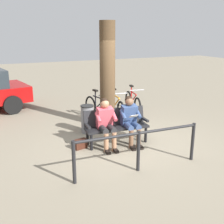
{
  "coord_description": "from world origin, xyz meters",
  "views": [
    {
      "loc": [
        3.09,
        5.86,
        2.74
      ],
      "look_at": [
        0.25,
        -0.35,
        0.75
      ],
      "focal_mm": 44.62,
      "sensor_mm": 36.0,
      "label": 1
    }
  ],
  "objects_px": {
    "tree_trunk": "(107,76)",
    "person_companion": "(106,121)",
    "bicycle_blue": "(133,103)",
    "bicycle_green": "(116,106)",
    "bench": "(116,123)",
    "litter_bin": "(87,119)",
    "person_reading": "(130,118)",
    "bicycle_silver": "(98,108)",
    "handbag": "(81,144)"
  },
  "relations": [
    {
      "from": "tree_trunk",
      "to": "person_companion",
      "type": "bearing_deg",
      "value": 64.82
    },
    {
      "from": "bicycle_blue",
      "to": "bicycle_green",
      "type": "height_order",
      "value": "same"
    },
    {
      "from": "bench",
      "to": "tree_trunk",
      "type": "bearing_deg",
      "value": -100.07
    },
    {
      "from": "litter_bin",
      "to": "person_companion",
      "type": "bearing_deg",
      "value": 93.86
    },
    {
      "from": "person_companion",
      "to": "bench",
      "type": "bearing_deg",
      "value": -152.76
    },
    {
      "from": "person_companion",
      "to": "litter_bin",
      "type": "xyz_separation_m",
      "value": [
        0.08,
        -1.13,
        -0.27
      ]
    },
    {
      "from": "person_companion",
      "to": "person_reading",
      "type": "bearing_deg",
      "value": 179.95
    },
    {
      "from": "bench",
      "to": "person_companion",
      "type": "height_order",
      "value": "person_companion"
    },
    {
      "from": "person_reading",
      "to": "bicycle_blue",
      "type": "relative_size",
      "value": 0.72
    },
    {
      "from": "bicycle_silver",
      "to": "handbag",
      "type": "bearing_deg",
      "value": -42.18
    },
    {
      "from": "bicycle_silver",
      "to": "person_reading",
      "type": "bearing_deg",
      "value": -10.58
    },
    {
      "from": "person_reading",
      "to": "tree_trunk",
      "type": "relative_size",
      "value": 0.4
    },
    {
      "from": "litter_bin",
      "to": "bicycle_blue",
      "type": "bearing_deg",
      "value": -149.86
    },
    {
      "from": "bicycle_green",
      "to": "bicycle_silver",
      "type": "bearing_deg",
      "value": -86.74
    },
    {
      "from": "person_reading",
      "to": "bicycle_green",
      "type": "distance_m",
      "value": 2.27
    },
    {
      "from": "handbag",
      "to": "tree_trunk",
      "type": "height_order",
      "value": "tree_trunk"
    },
    {
      "from": "person_reading",
      "to": "handbag",
      "type": "distance_m",
      "value": 1.38
    },
    {
      "from": "handbag",
      "to": "litter_bin",
      "type": "relative_size",
      "value": 0.38
    },
    {
      "from": "handbag",
      "to": "bicycle_green",
      "type": "xyz_separation_m",
      "value": [
        -1.88,
        -1.98,
        0.24
      ]
    },
    {
      "from": "litter_bin",
      "to": "bicycle_green",
      "type": "distance_m",
      "value": 1.66
    },
    {
      "from": "litter_bin",
      "to": "bicycle_silver",
      "type": "xyz_separation_m",
      "value": [
        -0.74,
        -1.03,
        -0.03
      ]
    },
    {
      "from": "tree_trunk",
      "to": "bicycle_silver",
      "type": "relative_size",
      "value": 1.82
    },
    {
      "from": "tree_trunk",
      "to": "bicycle_silver",
      "type": "bearing_deg",
      "value": -91.09
    },
    {
      "from": "litter_bin",
      "to": "bicycle_silver",
      "type": "bearing_deg",
      "value": -125.91
    },
    {
      "from": "bicycle_green",
      "to": "bicycle_silver",
      "type": "height_order",
      "value": "same"
    },
    {
      "from": "handbag",
      "to": "tree_trunk",
      "type": "bearing_deg",
      "value": -135.19
    },
    {
      "from": "bench",
      "to": "bicycle_silver",
      "type": "xyz_separation_m",
      "value": [
        -0.34,
        -2.01,
        -0.15
      ]
    },
    {
      "from": "tree_trunk",
      "to": "litter_bin",
      "type": "height_order",
      "value": "tree_trunk"
    },
    {
      "from": "person_reading",
      "to": "handbag",
      "type": "bearing_deg",
      "value": -3.8
    },
    {
      "from": "handbag",
      "to": "person_reading",
      "type": "bearing_deg",
      "value": 171.79
    },
    {
      "from": "tree_trunk",
      "to": "bicycle_blue",
      "type": "bearing_deg",
      "value": -145.11
    },
    {
      "from": "litter_bin",
      "to": "bench",
      "type": "bearing_deg",
      "value": 112.37
    },
    {
      "from": "person_reading",
      "to": "litter_bin",
      "type": "relative_size",
      "value": 1.53
    },
    {
      "from": "person_companion",
      "to": "tree_trunk",
      "type": "height_order",
      "value": "tree_trunk"
    },
    {
      "from": "handbag",
      "to": "tree_trunk",
      "type": "xyz_separation_m",
      "value": [
        -1.27,
        -1.26,
        1.39
      ]
    },
    {
      "from": "person_companion",
      "to": "bicycle_green",
      "type": "xyz_separation_m",
      "value": [
        -1.26,
        -2.11,
        -0.3
      ]
    },
    {
      "from": "person_reading",
      "to": "handbag",
      "type": "height_order",
      "value": "person_reading"
    },
    {
      "from": "person_companion",
      "to": "bicycle_blue",
      "type": "xyz_separation_m",
      "value": [
        -2.03,
        -2.35,
        -0.3
      ]
    },
    {
      "from": "person_reading",
      "to": "bicycle_silver",
      "type": "distance_m",
      "value": 2.22
    },
    {
      "from": "bench",
      "to": "handbag",
      "type": "bearing_deg",
      "value": 4.91
    },
    {
      "from": "bicycle_blue",
      "to": "bicycle_green",
      "type": "bearing_deg",
      "value": -62.25
    },
    {
      "from": "handbag",
      "to": "bicycle_blue",
      "type": "distance_m",
      "value": 3.45
    },
    {
      "from": "tree_trunk",
      "to": "litter_bin",
      "type": "distance_m",
      "value": 1.36
    },
    {
      "from": "litter_bin",
      "to": "bicycle_blue",
      "type": "relative_size",
      "value": 0.47
    },
    {
      "from": "bench",
      "to": "tree_trunk",
      "type": "distance_m",
      "value": 1.64
    },
    {
      "from": "tree_trunk",
      "to": "bicycle_blue",
      "type": "height_order",
      "value": "tree_trunk"
    },
    {
      "from": "handbag",
      "to": "litter_bin",
      "type": "height_order",
      "value": "litter_bin"
    },
    {
      "from": "bench",
      "to": "litter_bin",
      "type": "xyz_separation_m",
      "value": [
        0.41,
        -0.99,
        -0.11
      ]
    },
    {
      "from": "tree_trunk",
      "to": "handbag",
      "type": "bearing_deg",
      "value": 44.81
    },
    {
      "from": "person_companion",
      "to": "tree_trunk",
      "type": "distance_m",
      "value": 1.75
    }
  ]
}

